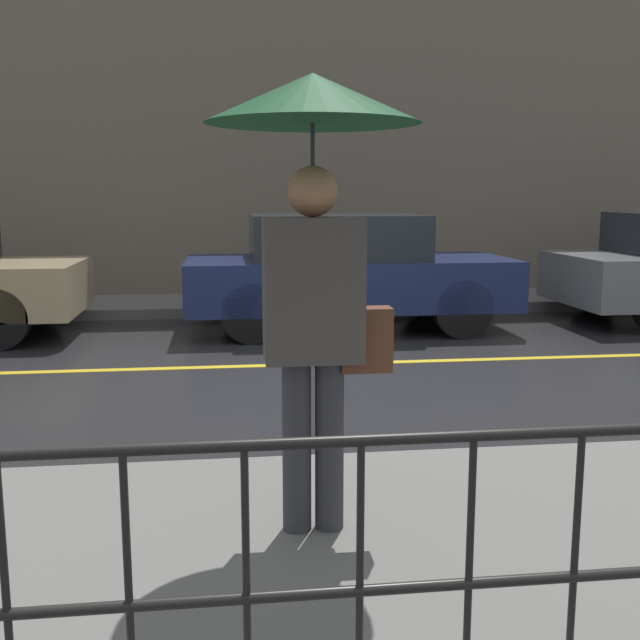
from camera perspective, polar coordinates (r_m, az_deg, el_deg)
name	(u,v)px	position (r m, az deg, el deg)	size (l,w,h in m)	color
ground_plane	(332,364)	(7.73, 0.93, -3.37)	(80.00, 80.00, 0.00)	#262628
sidewalk_near	(466,558)	(3.67, 11.06, -17.40)	(28.00, 2.55, 0.14)	slate
sidewalk_far	(296,303)	(11.54, -1.82, 1.29)	(28.00, 1.66, 0.14)	slate
lane_marking	(332,364)	(7.73, 0.93, -3.34)	(25.20, 0.12, 0.01)	gold
building_storefront	(289,111)	(12.47, -2.34, 15.64)	(28.00, 0.30, 6.11)	#706656
railing_foreground	(577,527)	(2.55, 18.96, -14.66)	(12.00, 0.04, 0.88)	black
pedestrian	(314,190)	(3.38, -0.45, 9.89)	(0.96, 0.96, 2.10)	#333338
car_navy	(345,271)	(9.63, 1.90, 3.78)	(4.12, 1.80, 1.48)	#19234C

